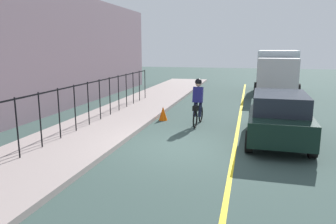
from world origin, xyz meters
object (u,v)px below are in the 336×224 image
at_px(box_truck_background, 277,70).
at_px(traffic_cone_near, 163,113).
at_px(patrol_sedan, 279,116).
at_px(cyclist_lead, 198,102).

xyz_separation_m(box_truck_background, traffic_cone_near, (-9.54, 5.13, -1.26)).
bearing_deg(box_truck_background, patrol_sedan, -0.25).
height_order(cyclist_lead, traffic_cone_near, cyclist_lead).
bearing_deg(patrol_sedan, traffic_cone_near, 66.25).
bearing_deg(traffic_cone_near, cyclist_lead, -110.03).
height_order(patrol_sedan, traffic_cone_near, patrol_sedan).
xyz_separation_m(cyclist_lead, box_truck_background, (10.10, -3.59, 0.64)).
xyz_separation_m(patrol_sedan, box_truck_background, (11.60, -0.74, 0.73)).
bearing_deg(box_truck_background, cyclist_lead, -16.15).
relative_size(cyclist_lead, traffic_cone_near, 3.17).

